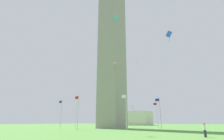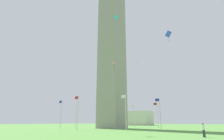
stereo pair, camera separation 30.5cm
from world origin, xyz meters
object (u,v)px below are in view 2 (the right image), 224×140
Objects in this scene: flagpole_se at (126,110)px; flagpole_w at (134,115)px; flagpole_e at (78,111)px; kite_red_diamond at (114,63)px; kite_cyan_box at (116,17)px; kite_blue_box at (168,34)px; kite_white_diamond at (137,61)px; flagpole_sw at (157,114)px; person_white_shirt at (203,130)px; flagpole_nw at (104,115)px; obelisk_monument at (112,32)px; flagpole_s at (160,112)px; flagpole_ne at (61,113)px; distant_building at (128,118)px; flagpole_n at (76,114)px.

flagpole_se and flagpole_w have the same top height.
kite_red_diamond is at bearing 154.84° from flagpole_e.
kite_cyan_box reaches higher than flagpole_e.
flagpole_w is 3.14× the size of kite_blue_box.
kite_red_diamond is at bearing 102.91° from kite_white_diamond.
flagpole_sw is 4.59× the size of person_white_shirt.
flagpole_se is at bearing 90.00° from flagpole_sw.
flagpole_w is at bearing -75.87° from kite_cyan_box.
kite_cyan_box reaches higher than flagpole_nw.
obelisk_monument is 7.92× the size of flagpole_e.
kite_red_diamond is (0.29, 20.30, 6.78)m from flagpole_s.
obelisk_monument reaches higher than kite_red_diamond.
flagpole_s is 28.24m from kite_cyan_box.
kite_cyan_box reaches higher than flagpole_sw.
kite_cyan_box is at bearing 133.71° from flagpole_nw.
obelisk_monument reaches higher than kite_blue_box.
flagpole_ne is 30.35m from kite_cyan_box.
flagpole_w is 22.73m from kite_white_diamond.
flagpole_ne is 3.19× the size of kite_cyan_box.
flagpole_sw is 5.05× the size of kite_red_diamond.
flagpole_se and flagpole_sw have the same top height.
flagpole_s is at bearing 180.00° from obelisk_monument.
kite_red_diamond is at bearing 116.70° from distant_building.
flagpole_se and flagpole_nw have the same top height.
flagpole_w reaches higher than person_white_shirt.
flagpole_n is 44.14m from person_white_shirt.
flagpole_s is at bearing 125.69° from distant_building.
flagpole_w is 5.08× the size of kite_white_diamond.
flagpole_e is 3.14× the size of kite_blue_box.
kite_cyan_box reaches higher than distant_building.
flagpole_s is 5.05× the size of kite_red_diamond.
flagpole_ne is at bearing 22.40° from kite_white_diamond.
flagpole_n is 32.72m from kite_cyan_box.
kite_cyan_box is at bearing 72.28° from flagpole_sw.
kite_red_diamond is at bearing 53.35° from kite_blue_box.
flagpole_se is at bearing -70.15° from kite_red_diamond.
flagpole_e is (-9.83, 4.07, 0.00)m from flagpole_ne.
flagpole_n reaches higher than distant_building.
flagpole_s is 1.00× the size of flagpole_w.
flagpole_se is 5.08× the size of kite_white_diamond.
obelisk_monument is 7.44m from kite_cyan_box.
flagpole_sw is 49.74m from distant_building.
flagpole_n is 1.00× the size of flagpole_w.
distant_building reaches higher than person_white_shirt.
flagpole_w and flagpole_nw have the same top height.
kite_cyan_box is (15.52, -5.56, 12.05)m from kite_blue_box.
flagpole_sw is 19.67m from flagpole_nw.
kite_cyan_box is (-18.81, 5.59, 26.18)m from flagpole_n.
flagpole_e is 66.13m from distant_building.
flagpole_w is 35.28m from kite_blue_box.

